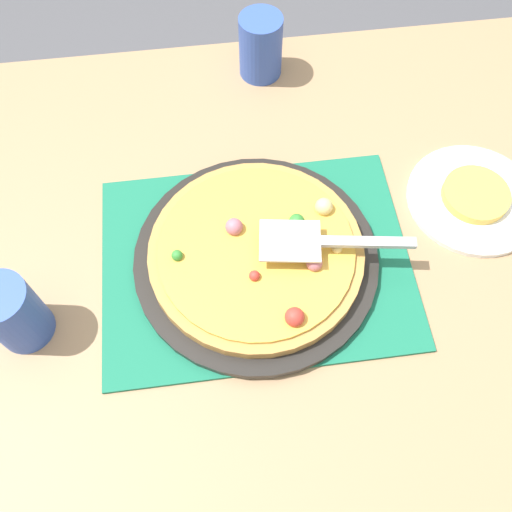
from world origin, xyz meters
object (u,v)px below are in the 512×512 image
cup_far (261,46)px  cup_near (13,313)px  served_slice_right (476,195)px  plate_far_right (473,199)px  pizza_pan (256,258)px  pizza_server (323,241)px  pizza (257,252)px

cup_far → cup_near: bearing=-130.6°
served_slice_right → cup_far: bearing=132.3°
plate_far_right → pizza_pan: bearing=-169.6°
served_slice_right → cup_near: cup_near is taller
pizza_pan → plate_far_right: size_ratio=1.73×
pizza_pan → served_slice_right: (0.38, 0.07, 0.01)m
plate_far_right → cup_far: 0.47m
served_slice_right → pizza_server: 0.30m
pizza_pan → plate_far_right: pizza_pan is taller
plate_far_right → cup_near: size_ratio=1.83×
pizza_pan → served_slice_right: size_ratio=3.45×
served_slice_right → cup_far: 0.47m
pizza → pizza_server: (0.09, -0.01, 0.04)m
pizza_pan → served_slice_right: bearing=10.4°
pizza_pan → pizza: bearing=-12.7°
served_slice_right → pizza_server: size_ratio=0.47×
plate_far_right → served_slice_right: served_slice_right is taller
plate_far_right → served_slice_right: (0.00, 0.00, 0.01)m
pizza_pan → pizza_server: 0.11m
served_slice_right → cup_far: (-0.31, 0.34, 0.04)m
pizza_pan → served_slice_right: 0.38m
cup_far → pizza_server: (0.03, -0.43, 0.01)m
plate_far_right → cup_near: cup_near is taller
cup_near → served_slice_right: bearing=10.7°
pizza → served_slice_right: size_ratio=3.00×
pizza → cup_near: 0.36m
pizza → cup_near: (-0.35, -0.07, 0.03)m
pizza_pan → cup_far: cup_far is taller
cup_near → pizza_server: size_ratio=0.51×
cup_far → pizza_server: 0.43m
served_slice_right → pizza: bearing=-169.5°
pizza_pan → plate_far_right: bearing=10.4°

